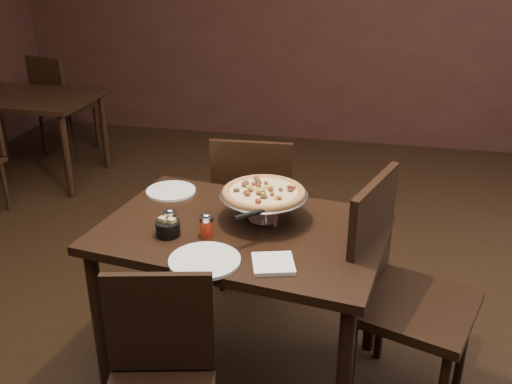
# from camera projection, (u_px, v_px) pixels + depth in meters

# --- Properties ---
(room) EXTENTS (6.04, 7.04, 2.84)m
(room) POSITION_uv_depth(u_px,v_px,m) (232.00, 74.00, 2.09)
(room) COLOR black
(room) RESTS_ON ground
(dining_table) EXTENTS (1.28, 0.94, 0.74)m
(dining_table) POSITION_uv_depth(u_px,v_px,m) (242.00, 248.00, 2.45)
(dining_table) COLOR black
(dining_table) RESTS_ON ground
(background_table) EXTENTS (1.12, 0.75, 0.70)m
(background_table) POSITION_uv_depth(u_px,v_px,m) (26.00, 107.00, 4.62)
(background_table) COLOR black
(background_table) RESTS_ON ground
(pizza_stand) EXTENTS (0.38, 0.38, 0.16)m
(pizza_stand) POSITION_uv_depth(u_px,v_px,m) (264.00, 193.00, 2.43)
(pizza_stand) COLOR #B9B9C0
(pizza_stand) RESTS_ON dining_table
(parmesan_shaker) EXTENTS (0.06, 0.06, 0.10)m
(parmesan_shaker) POSITION_uv_depth(u_px,v_px,m) (170.00, 221.00, 2.37)
(parmesan_shaker) COLOR beige
(parmesan_shaker) RESTS_ON dining_table
(pepper_flake_shaker) EXTENTS (0.06, 0.06, 0.10)m
(pepper_flake_shaker) POSITION_uv_depth(u_px,v_px,m) (206.00, 226.00, 2.32)
(pepper_flake_shaker) COLOR #9A1E0E
(pepper_flake_shaker) RESTS_ON dining_table
(packet_caddy) EXTENTS (0.10, 0.10, 0.08)m
(packet_caddy) POSITION_uv_depth(u_px,v_px,m) (168.00, 228.00, 2.34)
(packet_caddy) COLOR black
(packet_caddy) RESTS_ON dining_table
(napkin_stack) EXTENTS (0.19, 0.19, 0.02)m
(napkin_stack) POSITION_uv_depth(u_px,v_px,m) (273.00, 264.00, 2.13)
(napkin_stack) COLOR white
(napkin_stack) RESTS_ON dining_table
(plate_left) EXTENTS (0.24, 0.24, 0.01)m
(plate_left) POSITION_uv_depth(u_px,v_px,m) (171.00, 191.00, 2.75)
(plate_left) COLOR white
(plate_left) RESTS_ON dining_table
(plate_near) EXTENTS (0.27, 0.27, 0.01)m
(plate_near) POSITION_uv_depth(u_px,v_px,m) (205.00, 261.00, 2.15)
(plate_near) COLOR white
(plate_near) RESTS_ON dining_table
(serving_spatula) EXTENTS (0.18, 0.18, 0.02)m
(serving_spatula) POSITION_uv_depth(u_px,v_px,m) (249.00, 215.00, 2.24)
(serving_spatula) COLOR #B9B9C0
(serving_spatula) RESTS_ON pizza_stand
(chair_far) EXTENTS (0.46, 0.46, 0.92)m
(chair_far) POSITION_uv_depth(u_px,v_px,m) (255.00, 206.00, 3.16)
(chair_far) COLOR black
(chair_far) RESTS_ON ground
(chair_near) EXTENTS (0.46, 0.46, 0.82)m
(chair_near) POSITION_uv_depth(u_px,v_px,m) (159.00, 383.00, 1.98)
(chair_near) COLOR black
(chair_near) RESTS_ON ground
(chair_side) EXTENTS (0.59, 0.59, 0.99)m
(chair_side) POSITION_uv_depth(u_px,v_px,m) (398.00, 287.00, 2.35)
(chair_side) COLOR black
(chair_side) RESTS_ON ground
(bg_chair_far) EXTENTS (0.53, 0.53, 0.91)m
(bg_chair_far) POSITION_uv_depth(u_px,v_px,m) (60.00, 101.00, 5.22)
(bg_chair_far) COLOR black
(bg_chair_far) RESTS_ON ground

